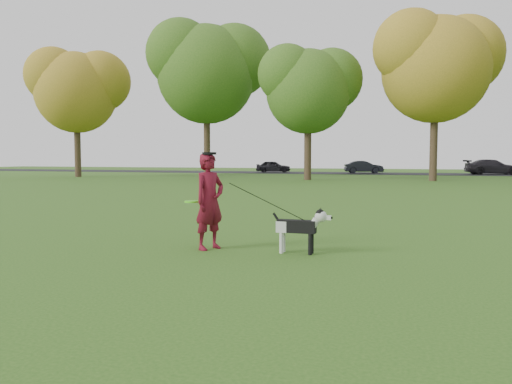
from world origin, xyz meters
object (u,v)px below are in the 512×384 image
(man, at_px, (210,201))
(car_right, at_px, (492,167))
(car_left, at_px, (273,167))
(dog, at_px, (301,225))
(car_mid, at_px, (364,167))

(man, height_order, car_right, man)
(car_right, bearing_deg, car_left, 78.29)
(man, xyz_separation_m, car_right, (9.43, 39.97, -0.12))
(man, bearing_deg, dog, -62.23)
(man, xyz_separation_m, car_left, (-10.33, 39.97, -0.20))
(man, distance_m, car_left, 41.28)
(dog, bearing_deg, man, -176.87)
(car_left, bearing_deg, man, -175.87)
(car_mid, relative_size, car_right, 0.78)
(man, distance_m, dog, 1.57)
(car_left, height_order, car_mid, car_mid)
(dog, relative_size, car_mid, 0.27)
(car_mid, bearing_deg, dog, 168.47)
(dog, xyz_separation_m, car_mid, (-3.06, 39.89, 0.15))
(man, relative_size, car_mid, 0.45)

